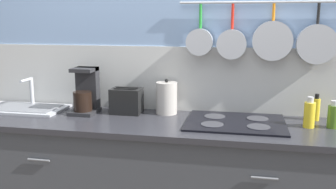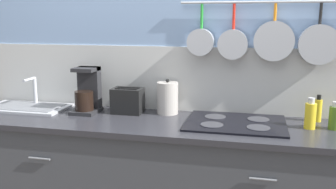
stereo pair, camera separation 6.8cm
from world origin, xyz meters
name	(u,v)px [view 1 (the left image)]	position (x,y,z in m)	size (l,w,h in m)	color
wall_back	(168,59)	(0.00, 0.34, 1.28)	(7.20, 0.15, 2.60)	#84A3CC
countertop	(156,124)	(0.00, 0.00, 0.90)	(2.64, 0.59, 0.03)	#2D2D33
sink_basin	(24,107)	(-0.99, 0.12, 0.94)	(0.58, 0.33, 0.21)	#B7BABF
coffee_maker	(86,94)	(-0.52, 0.13, 1.05)	(0.16, 0.21, 0.31)	#262628
toaster	(127,101)	(-0.24, 0.16, 1.01)	(0.22, 0.14, 0.17)	black
kettle	(167,98)	(0.02, 0.21, 1.03)	(0.14, 0.14, 0.24)	beige
cooktop	(235,122)	(0.48, 0.05, 0.93)	(0.59, 0.47, 0.01)	black
bottle_cooking_wine	(309,114)	(0.91, 0.05, 1.00)	(0.06, 0.06, 0.18)	yellow
bottle_hot_sauce	(316,109)	(0.97, 0.22, 1.00)	(0.05, 0.05, 0.17)	yellow
bottle_sesame_oil	(333,116)	(1.04, 0.06, 0.99)	(0.06, 0.06, 0.16)	#4C721E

